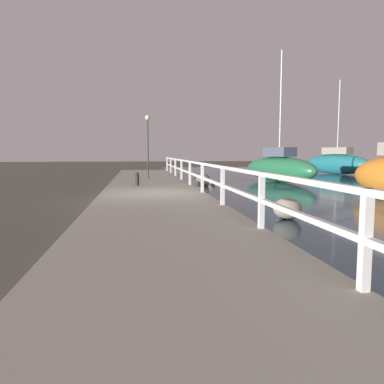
{
  "coord_description": "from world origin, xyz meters",
  "views": [
    {
      "loc": [
        -0.53,
        -13.15,
        1.7
      ],
      "look_at": [
        0.92,
        -3.15,
        0.63
      ],
      "focal_mm": 35.0,
      "sensor_mm": 36.0,
      "label": 1
    }
  ],
  "objects": [
    {
      "name": "boulder_far_strip",
      "position": [
        2.86,
        5.64,
        0.17
      ],
      "size": [
        0.46,
        0.41,
        0.34
      ],
      "color": "#666056",
      "rests_on": "ground"
    },
    {
      "name": "mooring_bollard",
      "position": [
        -0.56,
        3.16,
        0.57
      ],
      "size": [
        0.16,
        0.16,
        0.57
      ],
      "color": "black",
      "rests_on": "dock_walkway"
    },
    {
      "name": "railing",
      "position": [
        1.75,
        -0.0,
        1.01
      ],
      "size": [
        0.1,
        32.5,
        1.07
      ],
      "color": "white",
      "rests_on": "dock_walkway"
    },
    {
      "name": "dock_lamp",
      "position": [
        0.04,
        7.53,
        2.88
      ],
      "size": [
        0.28,
        0.28,
        3.45
      ],
      "color": "#2D2D33",
      "rests_on": "dock_walkway"
    },
    {
      "name": "sailboat_teal",
      "position": [
        15.02,
        14.43,
        0.89
      ],
      "size": [
        3.5,
        5.84,
        7.28
      ],
      "rotation": [
        0.0,
        0.0,
        0.41
      ],
      "color": "#1E707A",
      "rests_on": "water_surface"
    },
    {
      "name": "ground_plane",
      "position": [
        0.0,
        0.0,
        0.0
      ],
      "size": [
        120.0,
        120.0,
        0.0
      ],
      "primitive_type": "plane",
      "color": "#4C473D"
    },
    {
      "name": "dock_walkway",
      "position": [
        0.0,
        0.0,
        0.14
      ],
      "size": [
        3.71,
        36.0,
        0.28
      ],
      "color": "gray",
      "rests_on": "ground"
    },
    {
      "name": "boulder_downstream",
      "position": [
        3.37,
        6.37,
        0.15
      ],
      "size": [
        0.41,
        0.37,
        0.31
      ],
      "color": "gray",
      "rests_on": "ground"
    },
    {
      "name": "boulder_water_edge",
      "position": [
        3.33,
        11.35,
        0.18
      ],
      "size": [
        0.49,
        0.44,
        0.37
      ],
      "color": "#666056",
      "rests_on": "ground"
    },
    {
      "name": "boulder_upstream",
      "position": [
        2.98,
        6.93,
        0.29
      ],
      "size": [
        0.76,
        0.69,
        0.57
      ],
      "color": "slate",
      "rests_on": "ground"
    },
    {
      "name": "boulder_mid_strip",
      "position": [
        3.25,
        -4.15,
        0.28
      ],
      "size": [
        0.73,
        0.66,
        0.55
      ],
      "color": "gray",
      "rests_on": "ground"
    },
    {
      "name": "sailboat_green",
      "position": [
        7.49,
        7.32,
        0.83
      ],
      "size": [
        3.21,
        5.86,
        7.35
      ],
      "rotation": [
        0.0,
        0.0,
        0.34
      ],
      "color": "#236B42",
      "rests_on": "water_surface"
    }
  ]
}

